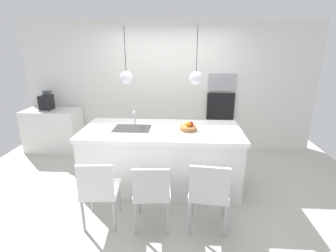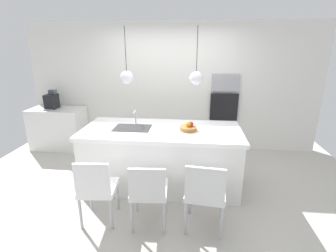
% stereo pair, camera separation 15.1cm
% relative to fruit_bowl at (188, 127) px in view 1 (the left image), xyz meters
% --- Properties ---
extents(floor, '(6.60, 6.60, 0.00)m').
position_rel_fruit_bowl_xyz_m(floor, '(-0.41, 0.02, -0.98)').
color(floor, '#BCB7AD').
rests_on(floor, ground).
extents(back_wall, '(6.00, 0.10, 2.60)m').
position_rel_fruit_bowl_xyz_m(back_wall, '(-0.41, 1.67, 0.32)').
color(back_wall, silver).
rests_on(back_wall, ground).
extents(kitchen_island, '(2.40, 1.06, 0.93)m').
position_rel_fruit_bowl_xyz_m(kitchen_island, '(-0.41, 0.02, -0.51)').
color(kitchen_island, white).
rests_on(kitchen_island, ground).
extents(sink_basin, '(0.56, 0.40, 0.02)m').
position_rel_fruit_bowl_xyz_m(sink_basin, '(-0.86, 0.02, -0.05)').
color(sink_basin, '#2D2D30').
rests_on(sink_basin, kitchen_island).
extents(faucet, '(0.02, 0.17, 0.22)m').
position_rel_fruit_bowl_xyz_m(faucet, '(-0.86, 0.23, 0.09)').
color(faucet, silver).
rests_on(faucet, kitchen_island).
extents(fruit_bowl, '(0.26, 0.26, 0.14)m').
position_rel_fruit_bowl_xyz_m(fruit_bowl, '(0.00, 0.00, 0.00)').
color(fruit_bowl, '#9E6B38').
rests_on(fruit_bowl, kitchen_island).
extents(side_counter, '(1.10, 0.60, 0.87)m').
position_rel_fruit_bowl_xyz_m(side_counter, '(-2.81, 1.30, -0.55)').
color(side_counter, white).
rests_on(side_counter, ground).
extents(coffee_machine, '(0.20, 0.35, 0.38)m').
position_rel_fruit_bowl_xyz_m(coffee_machine, '(-2.88, 1.30, 0.05)').
color(coffee_machine, black).
rests_on(coffee_machine, side_counter).
extents(microwave, '(0.54, 0.08, 0.34)m').
position_rel_fruit_bowl_xyz_m(microwave, '(0.69, 1.60, 0.44)').
color(microwave, '#9E9EA3').
rests_on(microwave, back_wall).
extents(oven, '(0.56, 0.08, 0.56)m').
position_rel_fruit_bowl_xyz_m(oven, '(0.69, 1.60, -0.06)').
color(oven, black).
rests_on(oven, back_wall).
extents(chair_near, '(0.47, 0.48, 0.88)m').
position_rel_fruit_bowl_xyz_m(chair_near, '(-1.07, -0.99, -0.48)').
color(chair_near, white).
rests_on(chair_near, ground).
extents(chair_middle, '(0.47, 0.50, 0.86)m').
position_rel_fruit_bowl_xyz_m(chair_middle, '(-0.43, -0.99, -0.48)').
color(chair_middle, silver).
rests_on(chair_middle, ground).
extents(chair_far, '(0.51, 0.49, 0.90)m').
position_rel_fruit_bowl_xyz_m(chair_far, '(0.23, -0.99, -0.46)').
color(chair_far, silver).
rests_on(chair_far, ground).
extents(pendant_light_left, '(0.19, 0.19, 0.79)m').
position_rel_fruit_bowl_xyz_m(pendant_light_left, '(-0.90, 0.02, 0.72)').
color(pendant_light_left, silver).
extents(pendant_light_right, '(0.19, 0.19, 0.79)m').
position_rel_fruit_bowl_xyz_m(pendant_light_right, '(0.09, 0.02, 0.72)').
color(pendant_light_right, silver).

